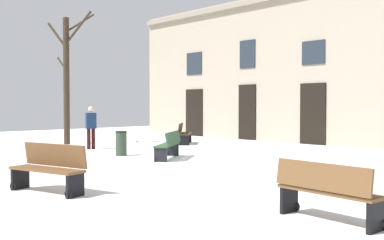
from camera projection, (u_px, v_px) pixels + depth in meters
The scene contains 9 objects.
ground_plane at pixel (147, 163), 13.37m from camera, with size 37.09×37.09×0.00m, color white.
building_facade at pixel (319, 63), 19.57m from camera, with size 23.18×0.60×6.87m.
tree_right_of_center at pixel (67, 75), 19.75m from camera, with size 2.12×2.04×5.84m.
litter_bin at pixel (121, 143), 15.36m from camera, with size 0.40×0.40×0.82m.
bench_far_corner at pixel (327, 191), 6.67m from camera, with size 1.63×0.56×0.89m.
bench_near_center_tree at pixel (169, 144), 14.48m from camera, with size 1.46×1.74×0.87m.
bench_back_to_back_left at pixel (184, 133), 19.96m from camera, with size 1.49×1.54×0.91m.
bench_back_to_back_right at pixel (49, 168), 8.94m from camera, with size 1.77×0.91×0.95m.
person_strolling at pixel (91, 126), 17.59m from camera, with size 0.31×0.42×1.65m.
Camera 1 is at (10.64, -8.11, 1.73)m, focal length 42.81 mm.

